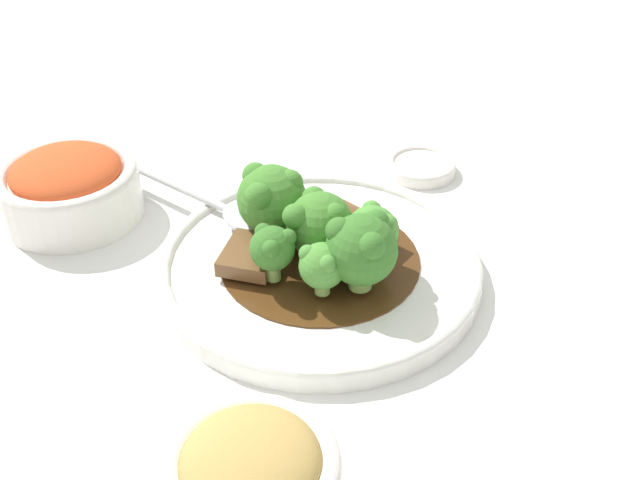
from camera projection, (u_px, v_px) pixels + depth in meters
ground_plane at (320, 275)px, 0.59m from camera, size 4.00×4.00×0.00m
main_plate at (320, 265)px, 0.58m from camera, size 0.25×0.25×0.02m
beef_strip_0 at (250, 256)px, 0.57m from camera, size 0.06×0.06×0.01m
beef_strip_1 at (360, 233)px, 0.59m from camera, size 0.04×0.05×0.02m
beef_strip_2 at (324, 224)px, 0.60m from camera, size 0.06×0.03×0.01m
broccoli_floret_0 at (322, 265)px, 0.53m from camera, size 0.03×0.03×0.04m
broccoli_floret_1 at (372, 231)px, 0.55m from camera, size 0.04×0.04×0.05m
broccoli_floret_2 at (268, 200)px, 0.58m from camera, size 0.06×0.06×0.06m
broccoli_floret_3 at (362, 248)px, 0.53m from camera, size 0.05×0.05×0.06m
broccoli_floret_4 at (314, 224)px, 0.56m from camera, size 0.05×0.05×0.05m
broccoli_floret_5 at (272, 248)px, 0.54m from camera, size 0.03×0.03×0.04m
serving_spoon at (243, 214)px, 0.61m from camera, size 0.05×0.24×0.01m
side_bowl_kimchi at (69, 186)px, 0.64m from camera, size 0.12×0.12×0.06m
side_bowl_appetizer at (252, 479)px, 0.40m from camera, size 0.10×0.10×0.06m
sauce_dish at (422, 166)px, 0.71m from camera, size 0.06×0.06×0.01m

